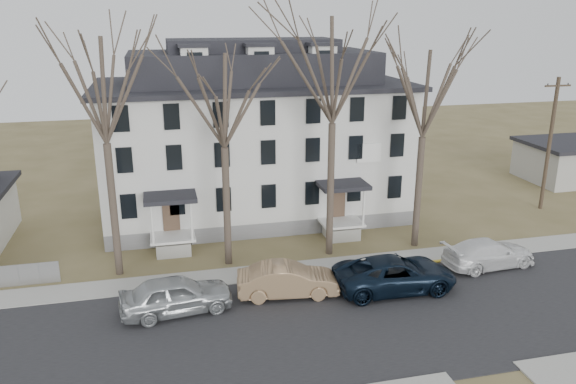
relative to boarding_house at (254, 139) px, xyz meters
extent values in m
plane|color=brown|center=(2.00, -17.95, -5.38)|extent=(120.00, 120.00, 0.00)
cube|color=#27272A|center=(2.00, -15.95, -5.38)|extent=(120.00, 10.00, 0.04)
cube|color=#A09F97|center=(2.00, -9.95, -5.38)|extent=(120.00, 2.00, 0.08)
cube|color=gold|center=(7.00, -10.85, -5.38)|extent=(14.00, 0.25, 0.06)
cube|color=slate|center=(0.00, 0.05, -4.88)|extent=(20.00, 10.00, 1.00)
cube|color=silver|center=(0.00, 0.05, -0.38)|extent=(20.00, 10.00, 8.00)
cube|color=black|center=(0.00, 0.05, 3.72)|extent=(20.80, 10.80, 0.30)
cube|color=black|center=(0.00, 0.05, 4.87)|extent=(16.00, 7.00, 2.00)
cube|color=black|center=(0.00, 0.05, 6.27)|extent=(11.00, 4.50, 0.80)
cube|color=white|center=(-6.00, -5.91, -4.38)|extent=(2.60, 2.00, 0.16)
cube|color=white|center=(4.50, -5.91, -4.38)|extent=(2.60, 2.00, 0.16)
cube|color=white|center=(6.50, -5.03, -0.18)|extent=(1.60, 0.08, 1.20)
cube|color=#A09F97|center=(28.00, 2.05, -3.88)|extent=(8.00, 6.00, 3.00)
cylinder|color=#473B31|center=(-9.00, -8.15, -1.74)|extent=(0.40, 0.40, 7.28)
cylinder|color=#473B31|center=(-3.00, -8.15, -2.00)|extent=(0.40, 0.40, 6.76)
cylinder|color=#473B31|center=(3.00, -8.15, -1.48)|extent=(0.40, 0.40, 7.80)
cylinder|color=#473B31|center=(8.50, -8.15, -2.00)|extent=(0.40, 0.40, 6.76)
cylinder|color=#3D3023|center=(20.50, -3.95, -0.63)|extent=(0.28, 0.28, 9.50)
cube|color=#3D3023|center=(20.50, -3.95, 3.52)|extent=(2.00, 0.12, 0.12)
imported|color=#A7ABAD|center=(-6.11, -13.15, -4.48)|extent=(5.49, 2.76, 1.80)
imported|color=#947452|center=(-0.61, -12.74, -4.55)|extent=(5.21, 2.32, 1.66)
imported|color=black|center=(4.89, -13.39, -4.51)|extent=(6.33, 3.04, 1.74)
imported|color=white|center=(11.15, -11.98, -4.60)|extent=(5.54, 2.67, 1.56)
imported|color=black|center=(-5.67, -5.43, -4.97)|extent=(1.58, 0.58, 0.82)
camera|label=1|loc=(-6.43, -37.49, 8.19)|focal=35.00mm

